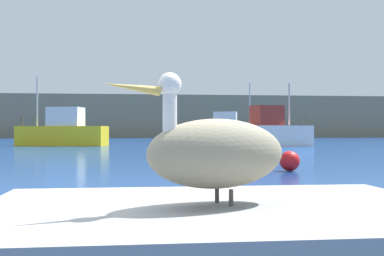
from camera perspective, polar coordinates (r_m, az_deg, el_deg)
name	(u,v)px	position (r m, az deg, el deg)	size (l,w,h in m)	color
hillside_backdrop	(132,117)	(78.18, -6.88, 1.26)	(140.00, 11.91, 6.32)	#7F755B
pier_dock	(217,253)	(3.38, 2.95, -14.17)	(3.09, 2.16, 0.64)	gray
pelican	(216,152)	(3.27, 2.76, -2.77)	(1.31, 0.84, 0.86)	gray
fishing_boat_white	(264,132)	(34.30, 8.27, -0.51)	(7.27, 3.78, 4.42)	white
fishing_boat_teal	(230,131)	(45.64, 4.39, -0.37)	(5.77, 3.28, 5.44)	teal
fishing_boat_yellow	(63,131)	(36.60, -14.60, -0.38)	(6.56, 3.38, 4.97)	yellow
mooring_buoy	(290,161)	(13.90, 11.16, -3.75)	(0.56, 0.56, 0.56)	red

